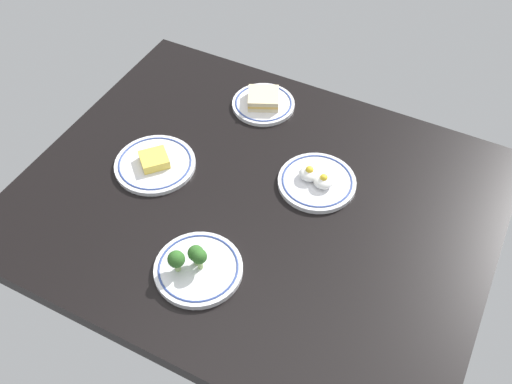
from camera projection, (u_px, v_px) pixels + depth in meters
The scene contains 5 objects.
dining_table at pixel (256, 203), 144.56cm from camera, with size 113.98×92.01×4.00cm, color black.
plate_broccoli at pixel (197, 267), 127.74cm from camera, with size 19.68×19.68×7.34cm.
plate_cheese at pixel (155, 163), 149.29cm from camera, with size 20.79×20.79×3.58cm.
plate_sandwich at pixel (263, 102), 164.52cm from camera, with size 17.72×17.72×4.35cm.
plate_eggs at pixel (317, 181), 145.04cm from camera, with size 19.57×19.57×5.00cm.
Camera 1 is at (-42.34, 82.78, 112.72)cm, focal length 40.93 mm.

